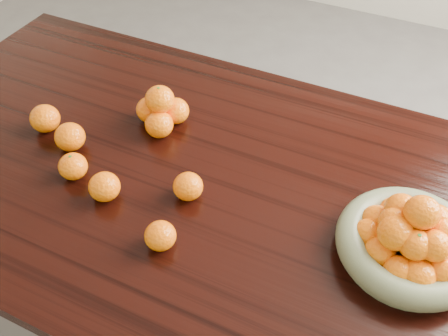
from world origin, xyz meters
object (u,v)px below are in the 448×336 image
at_px(fruit_bowl, 411,240).
at_px(loose_orange_0, 73,166).
at_px(orange_pyramid, 161,111).
at_px(dining_table, 231,210).

relative_size(fruit_bowl, loose_orange_0, 4.34).
height_order(fruit_bowl, orange_pyramid, fruit_bowl).
xyz_separation_m(orange_pyramid, loose_orange_0, (-0.10, -0.27, -0.02)).
bearing_deg(dining_table, orange_pyramid, 154.11).
relative_size(fruit_bowl, orange_pyramid, 2.12).
bearing_deg(orange_pyramid, dining_table, -25.89).
height_order(dining_table, fruit_bowl, fruit_bowl).
bearing_deg(dining_table, fruit_bowl, -2.52).
xyz_separation_m(dining_table, orange_pyramid, (-0.27, 0.13, 0.14)).
xyz_separation_m(fruit_bowl, orange_pyramid, (-0.70, 0.15, -0.00)).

